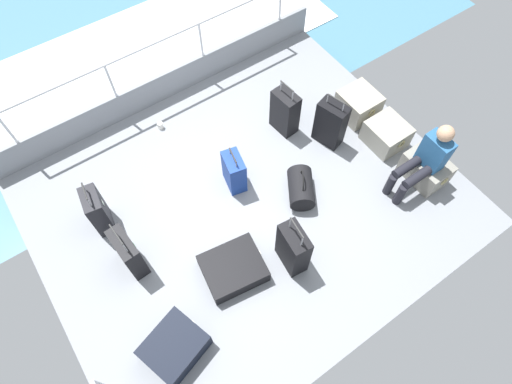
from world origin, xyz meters
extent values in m
cube|color=gray|center=(0.00, 0.00, -0.03)|extent=(4.40, 5.20, 0.06)
cube|color=gray|center=(-2.17, 0.00, 0.23)|extent=(0.06, 5.20, 0.45)
cylinder|color=silver|center=(-2.17, -2.08, 0.50)|extent=(0.04, 0.04, 1.00)
cylinder|color=silver|center=(-2.17, -0.69, 0.50)|extent=(0.04, 0.04, 1.00)
cylinder|color=silver|center=(-2.17, 0.69, 0.50)|extent=(0.04, 0.04, 1.00)
cylinder|color=silver|center=(-2.17, 2.08, 0.50)|extent=(0.04, 0.04, 1.00)
cylinder|color=silver|center=(-2.17, 0.00, 1.00)|extent=(0.04, 4.16, 0.04)
cube|color=white|center=(-3.60, 0.00, -0.34)|extent=(2.40, 7.28, 0.01)
cube|color=#9E9989|center=(-0.30, 2.12, 0.19)|extent=(0.51, 0.49, 0.38)
torus|color=tan|center=(-0.56, 2.12, 0.27)|extent=(0.02, 0.12, 0.12)
torus|color=tan|center=(-0.04, 2.12, 0.27)|extent=(0.02, 0.12, 0.12)
cube|color=gray|center=(0.31, 2.10, 0.17)|extent=(0.52, 0.49, 0.34)
torus|color=tan|center=(0.04, 2.10, 0.24)|extent=(0.02, 0.12, 0.12)
torus|color=tan|center=(0.58, 2.10, 0.24)|extent=(0.02, 0.12, 0.12)
cube|color=gray|center=(1.03, 2.12, 0.18)|extent=(0.57, 0.41, 0.36)
torus|color=tan|center=(0.73, 2.12, 0.25)|extent=(0.02, 0.12, 0.12)
torus|color=tan|center=(1.32, 2.12, 0.25)|extent=(0.02, 0.12, 0.12)
cube|color=#26598C|center=(1.03, 2.07, 0.60)|extent=(0.34, 0.20, 0.48)
sphere|color=tan|center=(1.03, 2.07, 0.96)|extent=(0.20, 0.20, 0.20)
cylinder|color=black|center=(1.12, 1.77, 0.40)|extent=(0.12, 0.40, 0.12)
cylinder|color=black|center=(1.12, 1.57, 0.18)|extent=(0.11, 0.11, 0.36)
cylinder|color=black|center=(0.94, 1.77, 0.40)|extent=(0.12, 0.40, 0.12)
cylinder|color=black|center=(0.94, 1.57, 0.18)|extent=(0.11, 0.11, 0.36)
cube|color=black|center=(1.10, -1.68, 0.14)|extent=(0.68, 0.74, 0.28)
cube|color=white|center=(1.01, -1.38, 0.19)|extent=(0.05, 0.02, 0.08)
cube|color=black|center=(-0.70, 1.10, 0.33)|extent=(0.39, 0.27, 0.67)
cylinder|color=#A5A8AD|center=(-0.81, 1.09, 0.75)|extent=(0.02, 0.02, 0.16)
cylinder|color=#A5A8AD|center=(-0.58, 1.11, 0.75)|extent=(0.02, 0.02, 0.16)
cylinder|color=#2D2D2D|center=(-0.70, 1.10, 0.83)|extent=(0.25, 0.04, 0.02)
cube|color=silver|center=(-0.71, 1.22, 0.47)|extent=(0.05, 0.01, 0.08)
cube|color=navy|center=(-0.31, 0.01, 0.27)|extent=(0.40, 0.29, 0.54)
cylinder|color=#A5A8AD|center=(-0.42, 0.03, 0.59)|extent=(0.02, 0.02, 0.09)
cylinder|color=#A5A8AD|center=(-0.21, -0.01, 0.59)|extent=(0.02, 0.02, 0.09)
cylinder|color=#2D2D2D|center=(-0.31, 0.01, 0.64)|extent=(0.23, 0.07, 0.02)
cube|color=white|center=(-0.29, 0.12, 0.42)|extent=(0.05, 0.02, 0.08)
cube|color=black|center=(-0.06, -1.60, 0.30)|extent=(0.46, 0.21, 0.61)
cylinder|color=#A5A8AD|center=(-0.20, -1.60, 0.71)|extent=(0.02, 0.02, 0.20)
cylinder|color=#A5A8AD|center=(0.07, -1.59, 0.71)|extent=(0.02, 0.02, 0.20)
cylinder|color=#2D2D2D|center=(-0.06, -1.60, 0.81)|extent=(0.29, 0.04, 0.02)
cube|color=green|center=(-0.07, -1.50, 0.38)|extent=(0.05, 0.01, 0.08)
cube|color=black|center=(-0.75, -1.66, 0.32)|extent=(0.40, 0.25, 0.65)
cylinder|color=#A5A8AD|center=(-0.86, -1.64, 0.72)|extent=(0.02, 0.02, 0.15)
cylinder|color=#A5A8AD|center=(-0.64, -1.67, 0.72)|extent=(0.02, 0.02, 0.15)
cylinder|color=#2D2D2D|center=(-0.75, -1.66, 0.79)|extent=(0.24, 0.06, 0.02)
cube|color=silver|center=(-0.73, -1.56, 0.45)|extent=(0.05, 0.01, 0.08)
cube|color=black|center=(-0.17, 1.47, 0.35)|extent=(0.44, 0.33, 0.70)
cylinder|color=#A5A8AD|center=(-0.29, 1.44, 0.76)|extent=(0.02, 0.02, 0.14)
cylinder|color=#A5A8AD|center=(-0.06, 1.51, 0.76)|extent=(0.02, 0.02, 0.14)
cylinder|color=#2D2D2D|center=(-0.17, 1.47, 0.83)|extent=(0.25, 0.09, 0.02)
cube|color=white|center=(-0.21, 1.59, 0.53)|extent=(0.05, 0.02, 0.08)
cube|color=black|center=(0.98, -0.03, 0.35)|extent=(0.43, 0.27, 0.70)
cylinder|color=#A5A8AD|center=(0.86, -0.02, 0.80)|extent=(0.02, 0.02, 0.20)
cylinder|color=#A5A8AD|center=(1.10, -0.05, 0.80)|extent=(0.02, 0.02, 0.20)
cylinder|color=#2D2D2D|center=(0.98, -0.03, 0.90)|extent=(0.26, 0.05, 0.02)
cube|color=silver|center=(0.99, 0.08, 0.54)|extent=(0.05, 0.01, 0.08)
cube|color=black|center=(0.71, -0.68, 0.11)|extent=(0.68, 0.77, 0.22)
cube|color=white|center=(0.76, -0.34, 0.18)|extent=(0.05, 0.01, 0.08)
cylinder|color=black|center=(0.32, 0.61, 0.16)|extent=(0.61, 0.55, 0.32)
torus|color=black|center=(0.32, 0.61, 0.33)|extent=(0.24, 0.16, 0.27)
cylinder|color=white|center=(-1.70, -0.36, 0.05)|extent=(0.08, 0.08, 0.10)
camera|label=1|loc=(2.29, -1.46, 4.91)|focal=30.29mm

